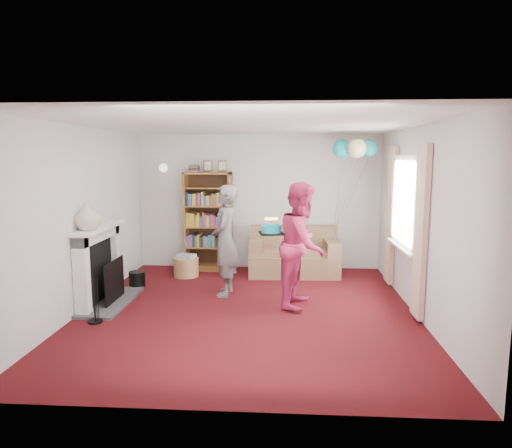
# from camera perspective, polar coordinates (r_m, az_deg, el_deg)

# --- Properties ---
(ground) EXTENTS (5.00, 5.00, 0.00)m
(ground) POSITION_cam_1_polar(r_m,az_deg,el_deg) (6.35, -1.02, -10.76)
(ground) COLOR #33070D
(ground) RESTS_ON ground
(wall_back) EXTENTS (4.50, 0.02, 2.50)m
(wall_back) POSITION_cam_1_polar(r_m,az_deg,el_deg) (8.55, 0.32, 2.80)
(wall_back) COLOR silver
(wall_back) RESTS_ON ground
(wall_left) EXTENTS (0.02, 5.00, 2.50)m
(wall_left) POSITION_cam_1_polar(r_m,az_deg,el_deg) (6.64, -20.89, 0.61)
(wall_left) COLOR silver
(wall_left) RESTS_ON ground
(wall_right) EXTENTS (0.02, 5.00, 2.50)m
(wall_right) POSITION_cam_1_polar(r_m,az_deg,el_deg) (6.29, 19.92, 0.26)
(wall_right) COLOR silver
(wall_right) RESTS_ON ground
(ceiling) EXTENTS (4.50, 5.00, 0.01)m
(ceiling) POSITION_cam_1_polar(r_m,az_deg,el_deg) (6.02, -1.08, 12.40)
(ceiling) COLOR white
(ceiling) RESTS_ON wall_back
(fireplace) EXTENTS (0.55, 1.80, 1.12)m
(fireplace) POSITION_cam_1_polar(r_m,az_deg,el_deg) (6.87, -18.60, -5.28)
(fireplace) COLOR #3F3F42
(fireplace) RESTS_ON ground
(window_bay) EXTENTS (0.14, 2.02, 2.20)m
(window_bay) POSITION_cam_1_polar(r_m,az_deg,el_deg) (6.86, 18.08, 0.59)
(window_bay) COLOR white
(window_bay) RESTS_ON ground
(wall_sconce) EXTENTS (0.16, 0.23, 0.16)m
(wall_sconce) POSITION_cam_1_polar(r_m,az_deg,el_deg) (8.64, -11.48, 6.89)
(wall_sconce) COLOR gold
(wall_sconce) RESTS_ON ground
(bookcase) EXTENTS (0.86, 0.42, 2.02)m
(bookcase) POSITION_cam_1_polar(r_m,az_deg,el_deg) (8.49, -5.97, 0.28)
(bookcase) COLOR #472B14
(bookcase) RESTS_ON ground
(sofa) EXTENTS (1.58, 0.84, 0.84)m
(sofa) POSITION_cam_1_polar(r_m,az_deg,el_deg) (8.24, 4.71, -4.00)
(sofa) COLOR olive
(sofa) RESTS_ON ground
(wicker_basket) EXTENTS (0.44, 0.44, 0.39)m
(wicker_basket) POSITION_cam_1_polar(r_m,az_deg,el_deg) (8.15, -8.72, -5.24)
(wicker_basket) COLOR #A8744E
(wicker_basket) RESTS_ON ground
(person_striped) EXTENTS (0.40, 0.61, 1.67)m
(person_striped) POSITION_cam_1_polar(r_m,az_deg,el_deg) (6.88, -3.89, -2.08)
(person_striped) COLOR black
(person_striped) RESTS_ON ground
(person_magenta) EXTENTS (0.84, 0.98, 1.74)m
(person_magenta) POSITION_cam_1_polar(r_m,az_deg,el_deg) (6.41, 5.80, -2.57)
(person_magenta) COLOR #B5244E
(person_magenta) RESTS_ON ground
(birthday_cake) EXTENTS (0.33, 0.33, 0.22)m
(birthday_cake) POSITION_cam_1_polar(r_m,az_deg,el_deg) (6.38, 1.92, -0.64)
(birthday_cake) COLOR black
(birthday_cake) RESTS_ON ground
(balloons) EXTENTS (0.74, 0.74, 1.73)m
(balloons) POSITION_cam_1_polar(r_m,az_deg,el_deg) (7.79, 12.30, 9.20)
(balloons) COLOR #3F3F3F
(balloons) RESTS_ON ground
(mantel_vase) EXTENTS (0.44, 0.44, 0.36)m
(mantel_vase) POSITION_cam_1_polar(r_m,az_deg,el_deg) (6.44, -20.33, 0.90)
(mantel_vase) COLOR beige
(mantel_vase) RESTS_ON fireplace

